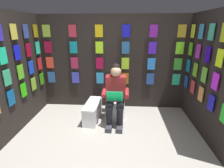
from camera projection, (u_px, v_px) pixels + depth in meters
The scene contains 7 objects.
ground_plane at pixel (105, 162), 2.50m from camera, with size 30.00×30.00×0.00m, color #9E998E.
display_wall_back at pixel (113, 63), 4.00m from camera, with size 3.44×0.14×2.14m.
display_wall_left at pixel (209, 75), 2.95m from camera, with size 0.14×1.89×2.14m.
display_wall_right at pixel (16, 72), 3.16m from camera, with size 0.14×1.89×2.14m.
toilet at pixel (116, 102), 3.69m from camera, with size 0.41×0.56×0.77m.
person_reading at pixel (115, 94), 3.39m from camera, with size 0.53×0.68×1.19m.
comic_longbox_near at pixel (93, 111), 3.59m from camera, with size 0.32×0.75×0.38m.
Camera 1 is at (-0.24, 2.01, 1.85)m, focal length 27.57 mm.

